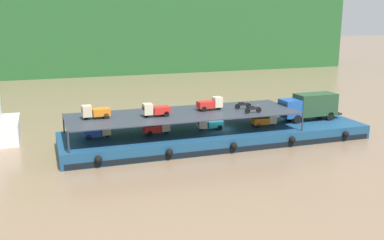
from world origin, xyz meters
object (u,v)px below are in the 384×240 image
object	(u,v)px
covered_lorry	(309,106)
motorcycle_upper_centre	(243,105)
mini_truck_upper_mid	(156,110)
mini_truck_upper_fore	(210,104)
cargo_barge	(217,135)
motorcycle_upper_port	(253,109)
mini_truck_lower_fore	(264,120)
mini_truck_lower_aft	(157,128)
mini_truck_lower_mid	(210,123)
mini_truck_lower_stern	(97,131)
mini_truck_upper_stern	(95,112)

from	to	relation	value
covered_lorry	motorcycle_upper_centre	size ratio (longest dim) A/B	4.14
mini_truck_upper_mid	mini_truck_upper_fore	world-z (taller)	same
cargo_barge	motorcycle_upper_port	xyz separation A→B (m)	(3.08, -2.29, 3.18)
covered_lorry	motorcycle_upper_centre	xyz separation A→B (m)	(-8.72, -0.32, 0.74)
motorcycle_upper_port	mini_truck_lower_fore	bearing A→B (deg)	36.66
mini_truck_lower_aft	mini_truck_upper_fore	size ratio (longest dim) A/B	1.00
mini_truck_lower_aft	mini_truck_lower_fore	world-z (taller)	same
covered_lorry	mini_truck_lower_mid	xyz separation A→B (m)	(-12.66, -0.45, -1.00)
mini_truck_lower_aft	motorcycle_upper_centre	xyz separation A→B (m)	(9.73, 0.00, 1.74)
mini_truck_upper_fore	motorcycle_upper_centre	xyz separation A→B (m)	(3.59, -0.64, -0.26)
mini_truck_upper_fore	covered_lorry	bearing A→B (deg)	-1.47
mini_truck_lower_fore	cargo_barge	bearing A→B (deg)	174.40
mini_truck_lower_mid	mini_truck_upper_fore	world-z (taller)	mini_truck_upper_fore
covered_lorry	mini_truck_upper_mid	distance (m)	18.72
mini_truck_lower_stern	motorcycle_upper_centre	size ratio (longest dim) A/B	1.46
mini_truck_upper_mid	mini_truck_upper_fore	bearing A→B (deg)	9.91
cargo_barge	mini_truck_upper_stern	distance (m)	13.32
cargo_barge	mini_truck_upper_fore	bearing A→B (deg)	130.87
motorcycle_upper_port	motorcycle_upper_centre	world-z (taller)	same
mini_truck_lower_fore	motorcycle_upper_centre	world-z (taller)	motorcycle_upper_centre
mini_truck_lower_fore	motorcycle_upper_port	distance (m)	3.41
cargo_barge	mini_truck_lower_fore	distance (m)	5.65
covered_lorry	mini_truck_upper_stern	bearing A→B (deg)	179.45
mini_truck_lower_aft	mini_truck_upper_mid	world-z (taller)	mini_truck_upper_mid
mini_truck_lower_mid	motorcycle_upper_port	size ratio (longest dim) A/B	1.46
motorcycle_upper_port	mini_truck_lower_mid	bearing A→B (deg)	151.39
cargo_barge	motorcycle_upper_port	bearing A→B (deg)	-36.60
mini_truck_lower_mid	motorcycle_upper_centre	size ratio (longest dim) A/B	1.46
mini_truck_lower_stern	mini_truck_upper_mid	size ratio (longest dim) A/B	1.00
cargo_barge	mini_truck_upper_stern	xyz separation A→B (m)	(-12.85, 0.59, 3.44)
covered_lorry	mini_truck_lower_fore	bearing A→B (deg)	-171.99
covered_lorry	mini_truck_upper_mid	bearing A→B (deg)	-177.56
cargo_barge	motorcycle_upper_port	world-z (taller)	motorcycle_upper_port
motorcycle_upper_port	motorcycle_upper_centre	size ratio (longest dim) A/B	1.00
mini_truck_upper_stern	mini_truck_lower_mid	bearing A→B (deg)	-3.30
mini_truck_upper_fore	mini_truck_upper_mid	bearing A→B (deg)	-170.09
mini_truck_upper_mid	cargo_barge	bearing A→B (deg)	3.65
cargo_barge	mini_truck_lower_stern	distance (m)	12.84
mini_truck_lower_mid	motorcycle_upper_centre	world-z (taller)	motorcycle_upper_centre
mini_truck_lower_aft	mini_truck_upper_fore	bearing A→B (deg)	5.98
mini_truck_lower_aft	motorcycle_upper_port	bearing A→B (deg)	-13.29
mini_truck_lower_fore	mini_truck_upper_mid	xyz separation A→B (m)	(-12.38, 0.09, 2.00)
covered_lorry	motorcycle_upper_port	size ratio (longest dim) A/B	4.15
covered_lorry	motorcycle_upper_port	xyz separation A→B (m)	(-8.65, -2.64, 0.74)
mini_truck_lower_stern	motorcycle_upper_centre	world-z (taller)	motorcycle_upper_centre
mini_truck_lower_stern	motorcycle_upper_port	size ratio (longest dim) A/B	1.46
mini_truck_lower_aft	mini_truck_upper_fore	xyz separation A→B (m)	(6.14, 0.64, 2.00)
covered_lorry	motorcycle_upper_centre	distance (m)	8.75
motorcycle_upper_port	motorcycle_upper_centre	xyz separation A→B (m)	(-0.06, 2.31, 0.00)
cargo_barge	mini_truck_lower_aft	world-z (taller)	mini_truck_lower_aft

